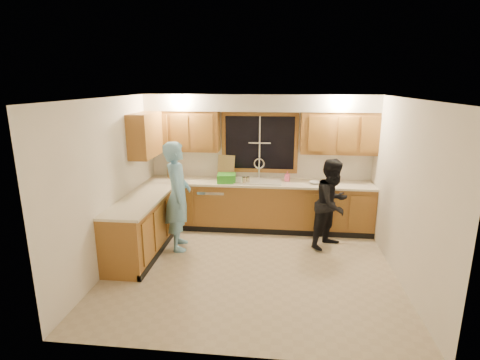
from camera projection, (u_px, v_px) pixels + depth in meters
The scene contains 26 objects.
floor at pixel (251, 267), 5.64m from camera, with size 4.20×4.20×0.00m, color #C0AF93.
ceiling at pixel (252, 98), 5.01m from camera, with size 4.20×4.20×0.00m, color white.
wall_back at pixel (259, 161), 7.15m from camera, with size 4.20×4.20×0.00m, color white.
wall_left at pixel (111, 184), 5.54m from camera, with size 3.80×3.80×0.00m, color white.
wall_right at pixel (405, 192), 5.10m from camera, with size 3.80×3.80×0.00m, color white.
base_cabinets_back at pixel (258, 206), 7.07m from camera, with size 4.20×0.60×0.88m, color #9F692E.
base_cabinets_left at pixel (142, 227), 6.05m from camera, with size 0.60×1.90×0.88m, color #9F692E.
countertop_back at pixel (258, 183), 6.93m from camera, with size 4.20×0.63×0.04m, color #EEE4C8.
countertop_left at pixel (141, 200), 5.94m from camera, with size 0.63×1.90×0.04m, color #EEE4C8.
upper_cabinets_left at pixel (183, 131), 7.00m from camera, with size 1.35×0.33×0.75m, color #9F692E.
upper_cabinets_right at pixel (339, 133), 6.70m from camera, with size 1.35×0.33×0.75m, color #9F692E.
upper_cabinets_return at pixel (145, 135), 6.46m from camera, with size 0.33×0.90×0.75m, color #9F692E.
soffit at pixel (260, 103), 6.70m from camera, with size 4.20×0.35×0.30m, color silver.
window_frame at pixel (260, 143), 7.05m from camera, with size 1.44×0.03×1.14m.
sink at pixel (258, 184), 6.96m from camera, with size 0.86×0.52×0.57m.
dishwasher at pixel (214, 206), 7.15m from camera, with size 0.60×0.56×0.82m, color white.
stove at pixel (128, 240), 5.50m from camera, with size 0.58×0.75×0.90m, color white.
man at pixel (178, 196), 6.12m from camera, with size 0.66×0.43×1.80m, color #7BBFE9.
woman at pixel (332, 204), 6.19m from camera, with size 0.74×0.57×1.51m, color black.
knife_block at pixel (171, 172), 7.18m from camera, with size 0.13×0.11×0.23m, color #A16C2C.
cutting_board at pixel (226, 167), 7.17m from camera, with size 0.33×0.02×0.44m, color tan.
dish_crate at pixel (227, 178), 6.88m from camera, with size 0.33×0.31×0.15m, color green.
soap_bottle at pixel (287, 176), 6.96m from camera, with size 0.08×0.09×0.19m, color #F65D8F.
bowl at pixel (315, 183), 6.77m from camera, with size 0.19×0.19×0.05m, color silver.
can_left at pixel (244, 181), 6.74m from camera, with size 0.07×0.07×0.13m, color beige.
can_right at pixel (248, 180), 6.80m from camera, with size 0.07×0.07×0.12m, color beige.
Camera 1 is at (0.39, -5.11, 2.70)m, focal length 28.00 mm.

